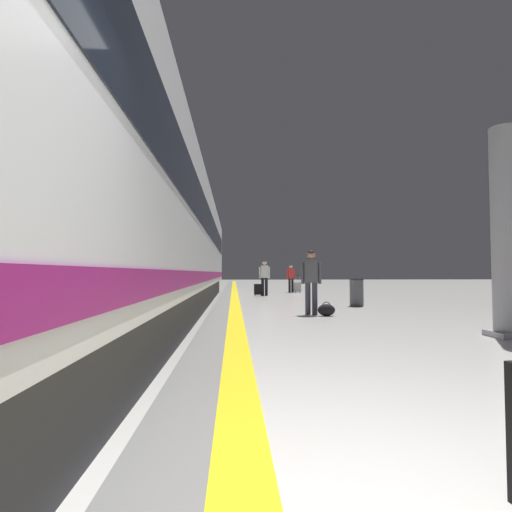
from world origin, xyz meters
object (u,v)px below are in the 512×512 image
at_px(waste_bin, 357,292).
at_px(high_speed_train, 137,209).
at_px(suitcase_far, 297,287).
at_px(passenger_far, 291,276).
at_px(platform_pillar, 505,236).
at_px(passenger_near, 311,277).
at_px(duffel_bag_near, 326,310).
at_px(suitcase_mid, 258,289).
at_px(passenger_mid, 264,275).

bearing_deg(waste_bin, high_speed_train, -147.98).
bearing_deg(suitcase_far, passenger_far, 154.98).
distance_m(high_speed_train, platform_pillar, 7.21).
height_order(high_speed_train, passenger_near, high_speed_train).
bearing_deg(duffel_bag_near, passenger_near, 135.66).
bearing_deg(passenger_far, suitcase_mid, -123.06).
bearing_deg(suitcase_far, suitcase_mid, -128.38).
xyz_separation_m(suitcase_mid, passenger_far, (2.02, 3.10, 0.60)).
height_order(suitcase_far, platform_pillar, platform_pillar).
bearing_deg(passenger_mid, high_speed_train, -110.06).
height_order(suitcase_mid, platform_pillar, platform_pillar).
xyz_separation_m(passenger_near, passenger_far, (1.15, 11.39, -0.07)).
bearing_deg(suitcase_mid, suitcase_far, 51.62).
bearing_deg(passenger_mid, waste_bin, -67.27).
xyz_separation_m(duffel_bag_near, suitcase_mid, (-1.18, 8.61, 0.15)).
distance_m(suitcase_mid, platform_pillar, 12.55).
xyz_separation_m(passenger_mid, suitcase_far, (2.02, 2.70, -0.68)).
relative_size(passenger_near, suitcase_mid, 3.01).
distance_m(duffel_bag_near, waste_bin, 3.28).
relative_size(passenger_mid, platform_pillar, 0.47).
relative_size(duffel_bag_near, suitcase_far, 0.46).
xyz_separation_m(passenger_mid, suitcase_mid, (-0.32, -0.25, -0.68)).
bearing_deg(passenger_far, duffel_bag_near, -94.07).
distance_m(passenger_near, platform_pillar, 4.58).
xyz_separation_m(passenger_mid, platform_pillar, (3.16, -12.22, 0.74)).
bearing_deg(waste_bin, passenger_far, 95.39).
distance_m(suitcase_far, waste_bin, 8.77).
relative_size(suitcase_far, platform_pillar, 0.26).
bearing_deg(passenger_far, passenger_near, -95.78).
height_order(duffel_bag_near, suitcase_mid, suitcase_mid).
height_order(high_speed_train, duffel_bag_near, high_speed_train).
relative_size(high_speed_train, passenger_near, 17.61).
distance_m(duffel_bag_near, suitcase_mid, 8.69).
distance_m(passenger_far, suitcase_far, 0.69).
height_order(passenger_mid, passenger_far, passenger_mid).
relative_size(high_speed_train, passenger_mid, 17.38).
height_order(duffel_bag_near, platform_pillar, platform_pillar).
bearing_deg(high_speed_train, passenger_mid, 69.94).
bearing_deg(suitcase_mid, passenger_mid, 38.21).
bearing_deg(suitcase_far, passenger_near, -97.46).
relative_size(passenger_near, waste_bin, 1.84).
height_order(passenger_near, passenger_mid, passenger_mid).
xyz_separation_m(high_speed_train, suitcase_far, (5.63, 12.61, -2.19)).
height_order(passenger_far, waste_bin, passenger_far).
relative_size(passenger_near, duffel_bag_near, 3.82).
bearing_deg(waste_bin, duffel_bag_near, -120.87).
xyz_separation_m(duffel_bag_near, suitcase_far, (1.15, 11.56, 0.16)).
bearing_deg(suitcase_mid, waste_bin, -63.79).
xyz_separation_m(passenger_near, duffel_bag_near, (0.32, -0.31, -0.82)).
distance_m(high_speed_train, waste_bin, 7.54).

